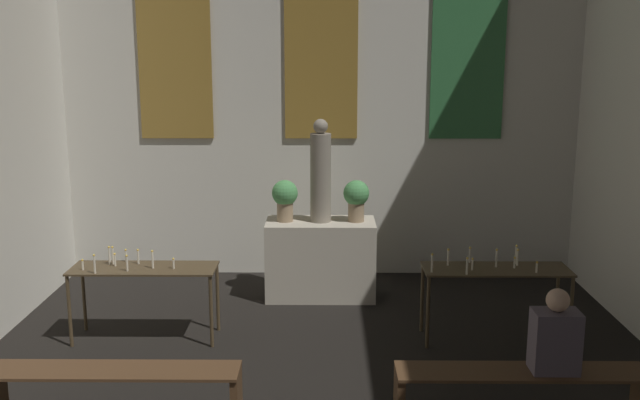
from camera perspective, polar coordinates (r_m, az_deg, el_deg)
wall_back at (r=9.23m, az=0.09°, el=11.52°), size 6.85×0.16×5.68m
altar at (r=8.61m, az=0.04°, el=-4.73°), size 1.30×0.65×0.94m
statue at (r=8.37m, az=0.05°, el=2.08°), size 0.24×0.24×1.22m
flower_vase_left at (r=8.44m, az=-2.83°, el=0.22°), size 0.31×0.31×0.50m
flower_vase_right at (r=8.43m, az=2.92°, el=0.21°), size 0.31×0.31×0.50m
candle_rack_left at (r=7.52m, az=-13.95°, el=-5.86°), size 1.48×0.49×0.97m
candle_rack_right at (r=7.49m, az=13.85°, el=-5.93°), size 1.48×0.49×0.97m
pew_back_left at (r=6.06m, az=-16.09°, el=-13.93°), size 1.99×0.36×0.46m
pew_back_right at (r=6.03m, az=15.81°, el=-14.07°), size 1.99×0.36×0.46m
person_seated at (r=5.93m, az=18.31°, el=-10.31°), size 0.36×0.24×0.67m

